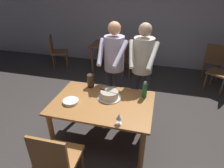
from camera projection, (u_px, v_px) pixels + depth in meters
name	position (u px, v px, depth m)	size (l,w,h in m)	color
ground_plane	(104.00, 141.00, 3.04)	(14.00, 14.00, 0.00)	#383330
back_wall	(138.00, 17.00, 5.25)	(10.00, 0.12, 2.70)	#ADA8B2
main_dining_table	(103.00, 109.00, 2.73)	(1.40, 0.94, 0.75)	#9E6633
cake_on_platter	(109.00, 95.00, 2.74)	(0.34, 0.34, 0.11)	silver
cake_knife	(105.00, 90.00, 2.74)	(0.27, 0.09, 0.02)	silver
plate_stack	(71.00, 101.00, 2.65)	(0.22, 0.22, 0.04)	white
wine_glass_near	(119.00, 117.00, 2.22)	(0.08, 0.08, 0.14)	silver
water_bottle	(145.00, 90.00, 2.74)	(0.07, 0.07, 0.25)	#1E6B38
hurricane_lamp	(91.00, 81.00, 3.01)	(0.11, 0.11, 0.21)	black
person_cutting_cake	(114.00, 62.00, 3.10)	(0.47, 0.56, 1.72)	#2D2D38
person_standing_beside	(142.00, 65.00, 3.02)	(0.47, 0.55, 1.72)	#2D2D38
chair_near_side	(57.00, 158.00, 2.15)	(0.45, 0.45, 0.90)	#9E6633
background_table	(110.00, 50.00, 5.17)	(1.00, 0.70, 0.74)	brown
background_chair_0	(57.00, 50.00, 5.43)	(0.58, 0.58, 0.90)	brown
background_chair_1	(224.00, 71.00, 4.17)	(0.61, 0.61, 0.90)	brown
background_chair_2	(214.00, 59.00, 4.81)	(0.52, 0.52, 0.90)	brown
background_chair_3	(139.00, 58.00, 4.89)	(0.47, 0.47, 0.90)	brown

